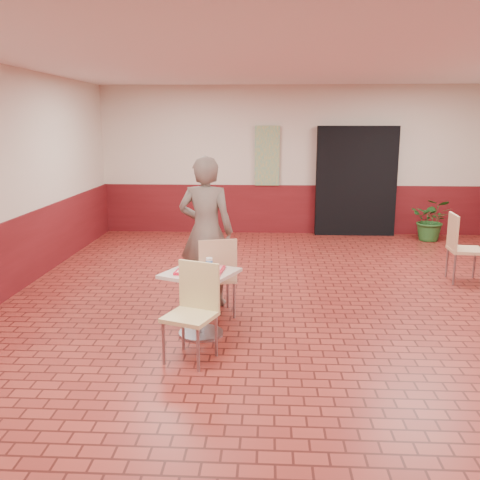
{
  "coord_description": "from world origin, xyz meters",
  "views": [
    {
      "loc": [
        -0.57,
        -6.02,
        2.27
      ],
      "look_at": [
        -0.88,
        -0.07,
        0.95
      ],
      "focal_mm": 40.0,
      "sensor_mm": 36.0,
      "label": 1
    }
  ],
  "objects_px": {
    "paper_cup": "(209,262)",
    "chair_main_front": "(194,306)",
    "chair_second_left": "(461,244)",
    "customer": "(206,231)",
    "serving_tray": "(200,270)",
    "main_table": "(200,292)",
    "chair_main_back": "(216,273)",
    "potted_plant": "(432,220)",
    "long_john_donut": "(205,269)",
    "ring_donut": "(194,265)"
  },
  "relations": [
    {
      "from": "long_john_donut",
      "to": "main_table",
      "type": "bearing_deg",
      "value": 133.81
    },
    {
      "from": "ring_donut",
      "to": "long_john_donut",
      "type": "bearing_deg",
      "value": -47.51
    },
    {
      "from": "chair_second_left",
      "to": "chair_main_front",
      "type": "bearing_deg",
      "value": 131.65
    },
    {
      "from": "paper_cup",
      "to": "chair_second_left",
      "type": "distance_m",
      "value": 3.99
    },
    {
      "from": "potted_plant",
      "to": "serving_tray",
      "type": "bearing_deg",
      "value": -128.24
    },
    {
      "from": "main_table",
      "to": "chair_second_left",
      "type": "distance_m",
      "value": 4.12
    },
    {
      "from": "potted_plant",
      "to": "chair_main_front",
      "type": "bearing_deg",
      "value": -125.13
    },
    {
      "from": "customer",
      "to": "long_john_donut",
      "type": "relative_size",
      "value": 12.77
    },
    {
      "from": "chair_main_front",
      "to": "paper_cup",
      "type": "bearing_deg",
      "value": 104.57
    },
    {
      "from": "ring_donut",
      "to": "long_john_donut",
      "type": "distance_m",
      "value": 0.2
    },
    {
      "from": "chair_main_back",
      "to": "paper_cup",
      "type": "relative_size",
      "value": 10.4
    },
    {
      "from": "paper_cup",
      "to": "chair_main_front",
      "type": "bearing_deg",
      "value": -96.35
    },
    {
      "from": "chair_main_front",
      "to": "chair_second_left",
      "type": "bearing_deg",
      "value": 59.41
    },
    {
      "from": "main_table",
      "to": "chair_main_back",
      "type": "xyz_separation_m",
      "value": [
        0.12,
        0.56,
        0.06
      ]
    },
    {
      "from": "main_table",
      "to": "paper_cup",
      "type": "bearing_deg",
      "value": 53.34
    },
    {
      "from": "ring_donut",
      "to": "chair_second_left",
      "type": "height_order",
      "value": "chair_second_left"
    },
    {
      "from": "ring_donut",
      "to": "chair_main_front",
      "type": "bearing_deg",
      "value": -82.77
    },
    {
      "from": "customer",
      "to": "serving_tray",
      "type": "xyz_separation_m",
      "value": [
        0.05,
        -1.03,
        -0.21
      ]
    },
    {
      "from": "chair_main_front",
      "to": "chair_second_left",
      "type": "distance_m",
      "value": 4.45
    },
    {
      "from": "chair_main_back",
      "to": "customer",
      "type": "distance_m",
      "value": 0.64
    },
    {
      "from": "paper_cup",
      "to": "potted_plant",
      "type": "relative_size",
      "value": 0.11
    },
    {
      "from": "chair_main_front",
      "to": "chair_main_back",
      "type": "bearing_deg",
      "value": 105.52
    },
    {
      "from": "main_table",
      "to": "customer",
      "type": "height_order",
      "value": "customer"
    },
    {
      "from": "chair_main_front",
      "to": "serving_tray",
      "type": "bearing_deg",
      "value": 111.81
    },
    {
      "from": "serving_tray",
      "to": "paper_cup",
      "type": "distance_m",
      "value": 0.16
    },
    {
      "from": "ring_donut",
      "to": "potted_plant",
      "type": "height_order",
      "value": "potted_plant"
    },
    {
      "from": "chair_main_back",
      "to": "potted_plant",
      "type": "bearing_deg",
      "value": -146.59
    },
    {
      "from": "chair_main_front",
      "to": "customer",
      "type": "height_order",
      "value": "customer"
    },
    {
      "from": "serving_tray",
      "to": "chair_main_back",
      "type": "bearing_deg",
      "value": 78.26
    },
    {
      "from": "chair_main_front",
      "to": "potted_plant",
      "type": "height_order",
      "value": "chair_main_front"
    },
    {
      "from": "customer",
      "to": "main_table",
      "type": "bearing_deg",
      "value": 98.84
    },
    {
      "from": "long_john_donut",
      "to": "potted_plant",
      "type": "bearing_deg",
      "value": 52.53
    },
    {
      "from": "ring_donut",
      "to": "paper_cup",
      "type": "xyz_separation_m",
      "value": [
        0.16,
        0.03,
        0.03
      ]
    },
    {
      "from": "main_table",
      "to": "ring_donut",
      "type": "xyz_separation_m",
      "value": [
        -0.08,
        0.09,
        0.28
      ]
    },
    {
      "from": "long_john_donut",
      "to": "chair_main_back",
      "type": "bearing_deg",
      "value": 84.66
    },
    {
      "from": "main_table",
      "to": "customer",
      "type": "relative_size",
      "value": 0.38
    },
    {
      "from": "ring_donut",
      "to": "paper_cup",
      "type": "height_order",
      "value": "paper_cup"
    },
    {
      "from": "main_table",
      "to": "chair_main_back",
      "type": "bearing_deg",
      "value": 78.26
    },
    {
      "from": "customer",
      "to": "paper_cup",
      "type": "distance_m",
      "value": 0.94
    },
    {
      "from": "chair_main_back",
      "to": "long_john_donut",
      "type": "bearing_deg",
      "value": 68.86
    },
    {
      "from": "chair_second_left",
      "to": "main_table",
      "type": "bearing_deg",
      "value": 125.25
    },
    {
      "from": "main_table",
      "to": "potted_plant",
      "type": "xyz_separation_m",
      "value": [
        3.89,
        4.94,
        -0.06
      ]
    },
    {
      "from": "chair_second_left",
      "to": "potted_plant",
      "type": "height_order",
      "value": "chair_second_left"
    },
    {
      "from": "main_table",
      "to": "chair_main_back",
      "type": "relative_size",
      "value": 0.74
    },
    {
      "from": "customer",
      "to": "ring_donut",
      "type": "distance_m",
      "value": 0.97
    },
    {
      "from": "customer",
      "to": "potted_plant",
      "type": "distance_m",
      "value": 5.58
    },
    {
      "from": "chair_main_back",
      "to": "long_john_donut",
      "type": "relative_size",
      "value": 6.54
    },
    {
      "from": "customer",
      "to": "ring_donut",
      "type": "xyz_separation_m",
      "value": [
        -0.02,
        -0.95,
        -0.18
      ]
    },
    {
      "from": "serving_tray",
      "to": "chair_second_left",
      "type": "distance_m",
      "value": 4.12
    },
    {
      "from": "chair_main_front",
      "to": "chair_second_left",
      "type": "relative_size",
      "value": 0.95
    }
  ]
}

